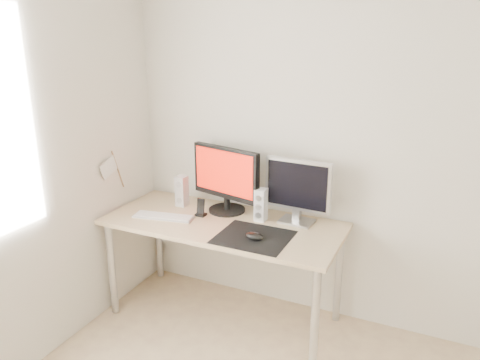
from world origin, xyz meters
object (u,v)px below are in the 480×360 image
(second_monitor, at_px, (298,188))
(speaker_right, at_px, (261,205))
(keyboard, at_px, (164,216))
(desk, at_px, (223,232))
(main_monitor, at_px, (226,177))
(phone_dock, at_px, (201,211))
(speaker_left, at_px, (182,191))
(mouse, at_px, (255,236))

(second_monitor, distance_m, speaker_right, 0.27)
(keyboard, bearing_deg, desk, 14.61)
(desk, xyz_separation_m, second_monitor, (0.45, 0.20, 0.32))
(desk, distance_m, speaker_right, 0.32)
(main_monitor, relative_size, phone_dock, 4.42)
(desk, bearing_deg, speaker_left, 160.27)
(mouse, distance_m, second_monitor, 0.45)
(main_monitor, xyz_separation_m, second_monitor, (0.52, 0.02, -0.01))
(speaker_left, relative_size, speaker_right, 1.00)
(second_monitor, bearing_deg, phone_dock, -165.41)
(second_monitor, xyz_separation_m, phone_dock, (-0.64, -0.17, -0.20))
(desk, bearing_deg, second_monitor, 23.71)
(main_monitor, xyz_separation_m, keyboard, (-0.34, -0.28, -0.25))
(mouse, height_order, desk, mouse)
(second_monitor, height_order, speaker_right, second_monitor)
(mouse, distance_m, main_monitor, 0.56)
(mouse, distance_m, speaker_right, 0.32)
(desk, distance_m, phone_dock, 0.22)
(phone_dock, bearing_deg, mouse, -22.42)
(speaker_right, distance_m, keyboard, 0.68)
(main_monitor, bearing_deg, speaker_left, -174.67)
(speaker_right, xyz_separation_m, phone_dock, (-0.41, -0.10, -0.07))
(speaker_right, bearing_deg, speaker_left, 178.31)
(desk, bearing_deg, phone_dock, 170.42)
(main_monitor, height_order, phone_dock, main_monitor)
(desk, bearing_deg, mouse, -29.38)
(mouse, height_order, speaker_left, speaker_left)
(speaker_left, height_order, speaker_right, same)
(main_monitor, distance_m, keyboard, 0.51)
(mouse, relative_size, desk, 0.07)
(mouse, height_order, main_monitor, main_monitor)
(main_monitor, bearing_deg, second_monitor, 2.10)
(desk, distance_m, second_monitor, 0.59)
(keyboard, distance_m, phone_dock, 0.26)
(phone_dock, bearing_deg, second_monitor, 14.59)
(second_monitor, distance_m, keyboard, 0.94)
(speaker_right, distance_m, phone_dock, 0.43)
(speaker_left, height_order, phone_dock, speaker_left)
(second_monitor, relative_size, speaker_right, 2.02)
(mouse, xyz_separation_m, keyboard, (-0.71, 0.07, -0.02))
(mouse, bearing_deg, desk, 150.62)
(mouse, relative_size, speaker_right, 0.53)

